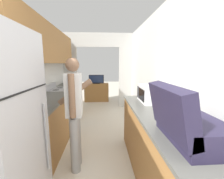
% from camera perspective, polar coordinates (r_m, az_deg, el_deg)
% --- Properties ---
extents(wall_left, '(0.38, 6.92, 2.50)m').
position_cam_1_polar(wall_left, '(2.95, -28.77, 9.00)').
color(wall_left, silver).
rests_on(wall_left, ground_plane).
extents(wall_right, '(0.06, 6.92, 2.50)m').
position_cam_1_polar(wall_right, '(2.48, 21.49, 3.19)').
color(wall_right, silver).
rests_on(wall_right, ground_plane).
extents(wall_far_with_doorway, '(2.71, 0.06, 2.50)m').
position_cam_1_polar(wall_far_with_doorway, '(5.13, -5.23, 8.80)').
color(wall_far_with_doorway, silver).
rests_on(wall_far_with_doorway, ground_plane).
extents(counter_left, '(0.62, 3.30, 0.89)m').
position_cam_1_polar(counter_left, '(3.47, -20.23, -8.56)').
color(counter_left, '#9E6B38').
rests_on(counter_left, ground_plane).
extents(counter_right, '(0.62, 2.14, 0.89)m').
position_cam_1_polar(counter_right, '(2.16, 17.47, -20.01)').
color(counter_right, '#9E6B38').
rests_on(counter_right, ground_plane).
extents(range_oven, '(0.66, 0.73, 1.03)m').
position_cam_1_polar(range_oven, '(3.98, -17.86, -6.01)').
color(range_oven, '#B7B7BC').
rests_on(range_oven, ground_plane).
extents(person, '(0.51, 0.38, 1.58)m').
position_cam_1_polar(person, '(2.16, -14.11, -8.34)').
color(person, '#9E9E9E').
rests_on(person, ground_plane).
extents(suitcase, '(0.48, 0.63, 0.46)m').
position_cam_1_polar(suitcase, '(1.35, 26.04, -11.16)').
color(suitcase, '#231E38').
rests_on(suitcase, counter_right).
extents(microwave, '(0.40, 0.51, 0.27)m').
position_cam_1_polar(microwave, '(2.51, 15.16, -1.57)').
color(microwave, white).
rests_on(microwave, counter_right).
extents(tv_cabinet, '(0.95, 0.42, 0.72)m').
position_cam_1_polar(tv_cabinet, '(6.12, -5.88, -1.03)').
color(tv_cabinet, '#9E6B38').
rests_on(tv_cabinet, ground_plane).
extents(television, '(0.59, 0.16, 0.35)m').
position_cam_1_polar(television, '(6.00, -5.99, 3.87)').
color(television, black).
rests_on(television, tv_cabinet).
extents(knife, '(0.05, 0.34, 0.02)m').
position_cam_1_polar(knife, '(4.29, -15.75, 1.34)').
color(knife, '#B7B7BC').
rests_on(knife, counter_left).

